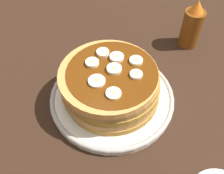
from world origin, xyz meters
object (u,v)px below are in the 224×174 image
Objects in this scene: pancake_stack at (110,84)px; banana_slice_7 at (103,53)px; banana_slice_2 at (136,61)px; banana_slice_3 at (97,81)px; banana_slice_1 at (117,57)px; banana_slice_4 at (136,75)px; banana_slice_5 at (92,63)px; syrup_bottle at (192,26)px; plate at (112,97)px; banana_slice_6 at (113,94)px; banana_slice_0 at (114,69)px.

banana_slice_7 is (-4.62, 3.34, 4.18)cm from pancake_stack.
banana_slice_2 is 7.50cm from banana_slice_7.
banana_slice_3 is at bearing -106.73° from banana_slice_2.
banana_slice_1 reaches higher than banana_slice_4.
banana_slice_2 is 1.00× the size of banana_slice_5.
banana_slice_2 is 23.57cm from syrup_bottle.
plate is 9.46cm from banana_slice_3.
banana_slice_3 and banana_slice_4 have the same top height.
banana_slice_7 is (-9.36, 0.81, 0.03)cm from banana_slice_4.
plate is at bearing 131.06° from banana_slice_6.
plate is 9.92× the size of banana_slice_2.
banana_slice_4 is 0.19× the size of syrup_bottle.
banana_slice_3 is at bearing -58.82° from banana_slice_7.
banana_slice_2 is at bearing 125.00° from banana_slice_4.
banana_slice_5 is (-4.73, -0.71, 8.63)cm from plate.
plate is at bearing -111.31° from banana_slice_2.
pancake_stack is 7.89× the size of banana_slice_7.
banana_slice_4 is 0.87× the size of banana_slice_6.
banana_slice_0 is (0.02, 0.71, 8.64)cm from plate.
banana_slice_2 is 0.21× the size of syrup_bottle.
banana_slice_5 is at bearing -86.58° from banana_slice_7.
pancake_stack is at bearing -113.23° from banana_slice_2.
banana_slice_2 reaches higher than banana_slice_6.
syrup_bottle reaches higher than banana_slice_2.
banana_slice_2 and banana_slice_7 have the same top height.
banana_slice_5 is (-4.40, -0.43, 4.18)cm from pancake_stack.
banana_slice_4 is at bearing -55.00° from banana_slice_2.
banana_slice_5 is at bearing 156.84° from banana_slice_6.
pancake_stack is 7.72× the size of banana_slice_2.
banana_slice_6 is at bearing -95.23° from banana_slice_4.
banana_slice_4 is 0.91× the size of banana_slice_5.
banana_slice_7 is (-0.23, 3.77, 0.00)cm from banana_slice_5.
banana_slice_0 is at bearing 16.61° from banana_slice_5.
syrup_bottle reaches higher than banana_slice_3.
syrup_bottle reaches higher than plate.
syrup_bottle is (4.93, 32.64, -3.58)cm from banana_slice_3.
banana_slice_0 reaches higher than plate.
banana_slice_7 reaches higher than plate.
banana_slice_7 is at bearing 175.07° from banana_slice_4.
plate is 10.43cm from banana_slice_2.
banana_slice_4 is (2.27, -3.23, -0.02)cm from banana_slice_2.
banana_slice_0 and banana_slice_7 have the same top height.
banana_slice_3 is 0.25× the size of syrup_bottle.
banana_slice_5 is at bearing -124.41° from banana_slice_1.
banana_slice_2 is at bearing 42.04° from banana_slice_5.
banana_slice_0 and banana_slice_2 have the same top height.
banana_slice_5 reaches higher than banana_slice_6.
banana_slice_6 is (4.50, -0.39, 0.00)cm from banana_slice_3.
banana_slice_0 reaches higher than pancake_stack.
banana_slice_1 is 9.78cm from banana_slice_6.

